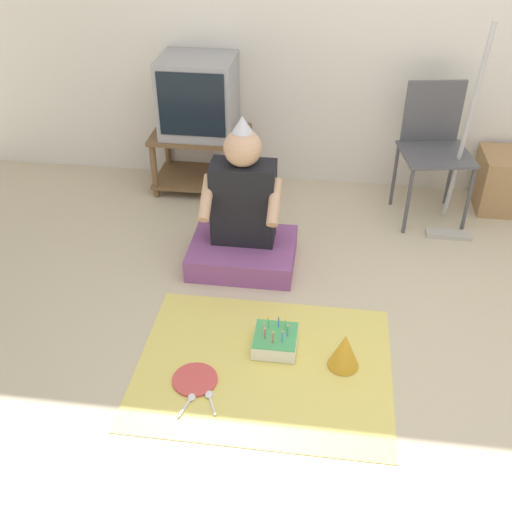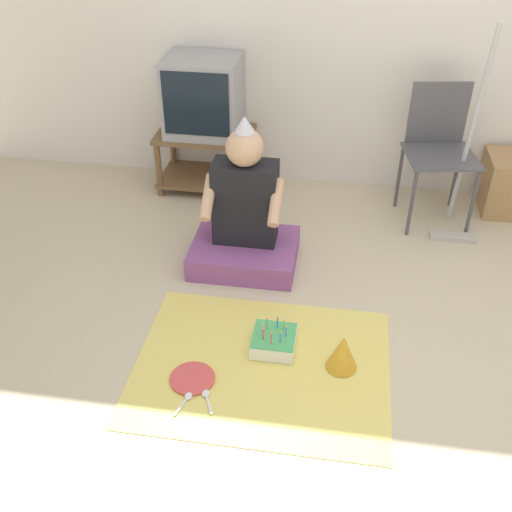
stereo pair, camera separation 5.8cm
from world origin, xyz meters
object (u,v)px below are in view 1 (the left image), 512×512
Objects in this scene: birthday_cake at (275,341)px; dust_mop at (458,176)px; paper_plate at (195,379)px; party_hat_blue at (344,350)px; person_seated at (243,221)px; tv at (198,96)px; folding_chair at (434,141)px.

dust_mop is at bearing 51.22° from birthday_cake.
dust_mop is 6.25× the size of paper_plate.
party_hat_blue is (0.34, -0.08, 0.05)m from birthday_cake.
dust_mop reaches higher than party_hat_blue.
birthday_cake is 0.35m from party_hat_blue.
party_hat_blue is 0.89× the size of paper_plate.
paper_plate is (-0.08, -1.00, -0.27)m from person_seated.
birthday_cake is at bearing -69.61° from person_seated.
tv is 0.59× the size of folding_chair.
folding_chair is 0.65× the size of dust_mop.
paper_plate is at bearing -131.68° from dust_mop.
dust_mop reaches higher than person_seated.
birthday_cake is at bearing -120.06° from folding_chair.
dust_mop is at bearing -59.00° from folding_chair.
tv reaches higher than folding_chair.
folding_chair is at bearing 59.94° from birthday_cake.
dust_mop reaches higher than tv.
dust_mop is (1.69, -0.38, -0.28)m from tv.
birthday_cake is 1.14× the size of party_hat_blue.
tv is 0.57× the size of person_seated.
dust_mop is 1.62m from birthday_cake.
folding_chair is at bearing 33.47° from person_seated.
birthday_cake is 1.01× the size of paper_plate.
folding_chair is 0.30m from dust_mop.
folding_chair is 1.36m from person_seated.
paper_plate is at bearing -142.07° from birthday_cake.
person_seated is (-1.26, -0.50, -0.12)m from dust_mop.
tv is at bearing 113.55° from birthday_cake.
tv is 2.43× the size of paper_plate.
party_hat_blue reaches higher than paper_plate.
birthday_cake reaches higher than paper_plate.
person_seated is at bearing -146.53° from folding_chair.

